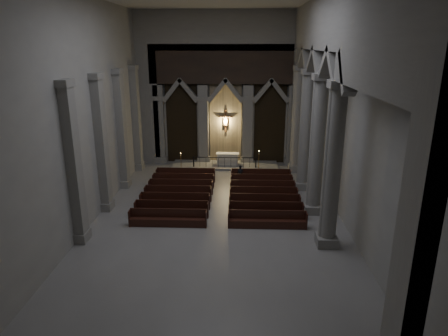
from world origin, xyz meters
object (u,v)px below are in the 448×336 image
at_px(candle_stand_left, 181,165).
at_px(altar_rail, 225,161).
at_px(candle_stand_right, 259,165).
at_px(worshipper, 240,174).
at_px(altar, 228,159).
at_px(pews, 221,196).

bearing_deg(candle_stand_left, altar_rail, 8.15).
bearing_deg(candle_stand_right, candle_stand_left, -178.61).
relative_size(altar_rail, candle_stand_right, 3.09).
bearing_deg(worshipper, candle_stand_right, 77.26).
bearing_deg(altar, pews, -91.62).
xyz_separation_m(altar_rail, candle_stand_right, (2.67, -0.34, -0.21)).
distance_m(altar_rail, worshipper, 3.23).
bearing_deg(altar_rail, altar, 74.45).
distance_m(altar, candle_stand_right, 2.70).
distance_m(altar_rail, pews, 6.75).
distance_m(candle_stand_right, pews, 6.94).
xyz_separation_m(candle_stand_left, pews, (3.41, -6.25, -0.08)).
xyz_separation_m(altar_rail, worshipper, (1.23, -2.99, -0.05)).
distance_m(pews, worshipper, 3.96).
height_order(candle_stand_right, worshipper, candle_stand_right).
bearing_deg(worshipper, candle_stand_left, 167.50).
xyz_separation_m(altar, altar_rail, (-0.21, -0.76, 0.03)).
xyz_separation_m(altar, candle_stand_left, (-3.62, -1.25, -0.23)).
xyz_separation_m(candle_stand_left, worshipper, (4.64, -2.50, 0.21)).
relative_size(altar, worshipper, 1.53).
distance_m(altar_rail, candle_stand_left, 3.45).
relative_size(candle_stand_left, pews, 0.15).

